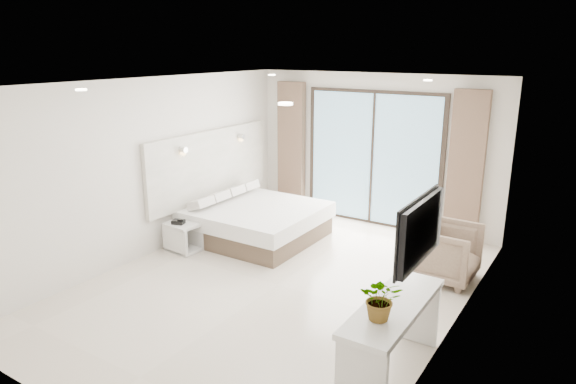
% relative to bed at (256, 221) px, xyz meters
% --- Properties ---
extents(ground, '(6.20, 6.20, 0.00)m').
position_rel_bed_xyz_m(ground, '(1.31, -1.30, -0.29)').
color(ground, beige).
rests_on(ground, ground).
extents(room_shell, '(4.62, 6.22, 2.72)m').
position_rel_bed_xyz_m(room_shell, '(1.11, -0.43, 1.29)').
color(room_shell, silver).
rests_on(room_shell, ground).
extents(bed, '(2.00, 1.90, 0.70)m').
position_rel_bed_xyz_m(bed, '(0.00, 0.00, 0.00)').
color(bed, brown).
rests_on(bed, ground).
extents(nightstand, '(0.54, 0.46, 0.46)m').
position_rel_bed_xyz_m(nightstand, '(-0.62, -1.09, -0.06)').
color(nightstand, silver).
rests_on(nightstand, ground).
extents(phone, '(0.22, 0.19, 0.06)m').
position_rel_bed_xyz_m(phone, '(-0.65, -1.14, 0.20)').
color(phone, black).
rests_on(phone, nightstand).
extents(console_desk, '(0.49, 1.58, 0.77)m').
position_rel_bed_xyz_m(console_desk, '(3.35, -2.35, 0.27)').
color(console_desk, silver).
rests_on(console_desk, ground).
extents(plant, '(0.50, 0.52, 0.32)m').
position_rel_bed_xyz_m(plant, '(3.35, -2.68, 0.64)').
color(plant, '#33662D').
rests_on(plant, console_desk).
extents(armchair, '(0.80, 0.86, 0.87)m').
position_rel_bed_xyz_m(armchair, '(3.14, 0.12, 0.14)').
color(armchair, '#816954').
rests_on(armchair, ground).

